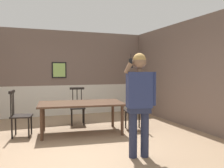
{
  "coord_description": "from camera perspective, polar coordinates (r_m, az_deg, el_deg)",
  "views": [
    {
      "loc": [
        -1.18,
        -5.01,
        1.48
      ],
      "look_at": [
        0.4,
        -0.85,
        1.23
      ],
      "focal_mm": 38.12,
      "sensor_mm": 36.0,
      "label": 1
    }
  ],
  "objects": [
    {
      "name": "chair_near_window",
      "position": [
        6.67,
        -8.28,
        -5.42
      ],
      "size": [
        0.46,
        0.46,
        1.02
      ],
      "rotation": [
        0.0,
        0.0,
        2.98
      ],
      "color": "black",
      "rests_on": "ground_plane"
    },
    {
      "name": "chair_by_doorway",
      "position": [
        5.77,
        -21.23,
        -6.89
      ],
      "size": [
        0.51,
        0.51,
        1.04
      ],
      "rotation": [
        0.0,
        0.0,
        4.52
      ],
      "color": "black",
      "rests_on": "ground_plane"
    },
    {
      "name": "room_back_partition",
      "position": [
        8.09,
        -12.46,
        2.18
      ],
      "size": [
        5.9,
        0.17,
        2.8
      ],
      "color": "#756056",
      "rests_on": "ground_plane"
    },
    {
      "name": "chair_at_table_head",
      "position": [
        6.05,
        5.73,
        -6.37
      ],
      "size": [
        0.53,
        0.53,
        0.95
      ],
      "rotation": [
        0.0,
        0.0,
        1.38
      ],
      "color": "black",
      "rests_on": "ground_plane"
    },
    {
      "name": "dining_table",
      "position": [
        5.72,
        -7.41,
        -5.11
      ],
      "size": [
        2.09,
        1.33,
        0.73
      ],
      "rotation": [
        0.0,
        0.0,
        -0.12
      ],
      "color": "#4C3323",
      "rests_on": "ground_plane"
    },
    {
      "name": "person_figure",
      "position": [
        4.06,
        6.62,
        -3.08
      ],
      "size": [
        0.57,
        0.3,
        1.78
      ],
      "rotation": [
        0.0,
        0.0,
        2.95
      ],
      "color": "#282E49",
      "rests_on": "ground_plane"
    },
    {
      "name": "room_right_partition",
      "position": [
        6.48,
        18.73,
        2.3
      ],
      "size": [
        0.13,
        5.97,
        2.8
      ],
      "color": "#756056",
      "rests_on": "ground_plane"
    },
    {
      "name": "ground_plane",
      "position": [
        5.36,
        -7.48,
        -12.89
      ],
      "size": [
        6.57,
        6.57,
        0.0
      ],
      "primitive_type": "plane",
      "color": "#9E7F60"
    }
  ]
}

